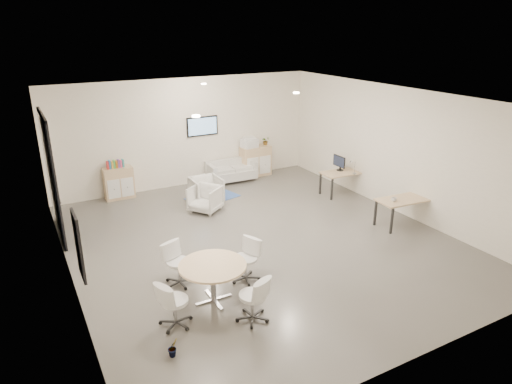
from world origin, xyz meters
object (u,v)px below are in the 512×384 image
object	(u,v)px
desk_front	(403,202)
round_table	(213,269)
sideboard_left	(119,183)
armchair_right	(206,189)
desk_rear	(343,174)
loveseat	(231,171)
sideboard_right	(256,161)
armchair_left	(205,198)

from	to	relation	value
desk_front	round_table	world-z (taller)	round_table
sideboard_left	desk_front	world-z (taller)	sideboard_left
sideboard_left	armchair_right	world-z (taller)	sideboard_left
desk_rear	loveseat	bearing A→B (deg)	133.89
sideboard_right	round_table	distance (m)	7.21
sideboard_right	armchair_left	distance (m)	3.29
round_table	sideboard_right	bearing A→B (deg)	55.43
armchair_left	desk_rear	xyz separation A→B (m)	(3.99, -0.68, 0.22)
desk_front	sideboard_left	bearing A→B (deg)	142.08
sideboard_left	loveseat	world-z (taller)	sideboard_left
sideboard_right	loveseat	world-z (taller)	sideboard_right
desk_front	armchair_left	bearing A→B (deg)	145.81
desk_front	loveseat	bearing A→B (deg)	118.41
sideboard_right	desk_rear	bearing A→B (deg)	-62.75
round_table	sideboard_left	bearing A→B (deg)	92.51
desk_front	armchair_right	bearing A→B (deg)	139.30
loveseat	armchair_left	world-z (taller)	armchair_left
sideboard_left	sideboard_right	size ratio (longest dim) A/B	0.93
armchair_left	loveseat	bearing A→B (deg)	101.72
desk_rear	desk_front	xyz separation A→B (m)	(-0.12, -2.42, 0.01)
armchair_left	armchair_right	bearing A→B (deg)	117.06
desk_rear	armchair_right	bearing A→B (deg)	163.66
sideboard_left	sideboard_right	distance (m)	4.35
armchair_left	round_table	bearing A→B (deg)	-57.94
armchair_left	armchair_right	size ratio (longest dim) A/B	0.94
armchair_left	armchair_right	world-z (taller)	armchair_right
loveseat	armchair_left	bearing A→B (deg)	-128.61
round_table	desk_front	bearing A→B (deg)	8.66
sideboard_left	loveseat	distance (m)	3.42
armchair_right	sideboard_left	bearing A→B (deg)	142.96
sideboard_left	desk_front	distance (m)	7.62
sideboard_left	desk_rear	bearing A→B (deg)	-25.38
loveseat	armchair_left	xyz separation A→B (m)	(-1.66, -1.90, 0.07)
desk_front	round_table	size ratio (longest dim) A/B	1.12
sideboard_right	armchair_left	xyz separation A→B (m)	(-2.60, -2.02, -0.11)
sideboard_left	round_table	distance (m)	5.97
sideboard_right	sideboard_left	bearing A→B (deg)	179.66
sideboard_right	armchair_right	xyz separation A→B (m)	(-2.34, -1.48, -0.08)
armchair_right	desk_rear	world-z (taller)	armchair_right
desk_rear	desk_front	size ratio (longest dim) A/B	0.97
armchair_right	desk_rear	size ratio (longest dim) A/B	0.62
armchair_right	desk_front	distance (m)	5.13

